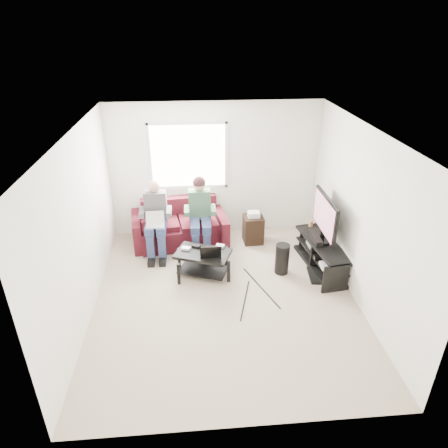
{
  "coord_description": "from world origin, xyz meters",
  "views": [
    {
      "loc": [
        -0.45,
        -5.02,
        3.88
      ],
      "look_at": [
        0.03,
        0.6,
        0.98
      ],
      "focal_mm": 32.0,
      "sensor_mm": 36.0,
      "label": 1
    }
  ],
  "objects_px": {
    "tv_stand": "(322,256)",
    "tv": "(325,216)",
    "coffee_table": "(203,258)",
    "end_table": "(253,228)",
    "sofa": "(179,228)",
    "subwoofer": "(282,259)"
  },
  "relations": [
    {
      "from": "sofa",
      "to": "subwoofer",
      "type": "distance_m",
      "value": 2.12
    },
    {
      "from": "sofa",
      "to": "end_table",
      "type": "xyz_separation_m",
      "value": [
        1.42,
        -0.11,
        -0.02
      ]
    },
    {
      "from": "coffee_table",
      "to": "sofa",
      "type": "bearing_deg",
      "value": 109.38
    },
    {
      "from": "tv_stand",
      "to": "tv",
      "type": "distance_m",
      "value": 0.73
    },
    {
      "from": "tv_stand",
      "to": "tv",
      "type": "relative_size",
      "value": 1.37
    },
    {
      "from": "tv",
      "to": "subwoofer",
      "type": "relative_size",
      "value": 2.05
    },
    {
      "from": "tv_stand",
      "to": "subwoofer",
      "type": "xyz_separation_m",
      "value": [
        -0.73,
        -0.1,
        0.05
      ]
    },
    {
      "from": "coffee_table",
      "to": "subwoofer",
      "type": "bearing_deg",
      "value": -1.86
    },
    {
      "from": "tv",
      "to": "subwoofer",
      "type": "distance_m",
      "value": 1.01
    },
    {
      "from": "coffee_table",
      "to": "end_table",
      "type": "xyz_separation_m",
      "value": [
        1.01,
        1.05,
        -0.04
      ]
    },
    {
      "from": "sofa",
      "to": "coffee_table",
      "type": "bearing_deg",
      "value": -70.62
    },
    {
      "from": "sofa",
      "to": "tv",
      "type": "bearing_deg",
      "value": -22.18
    },
    {
      "from": "tv",
      "to": "end_table",
      "type": "distance_m",
      "value": 1.53
    },
    {
      "from": "sofa",
      "to": "tv",
      "type": "distance_m",
      "value": 2.74
    },
    {
      "from": "coffee_table",
      "to": "tv",
      "type": "bearing_deg",
      "value": 4.31
    },
    {
      "from": "sofa",
      "to": "coffee_table",
      "type": "height_order",
      "value": "sofa"
    },
    {
      "from": "sofa",
      "to": "tv_stand",
      "type": "relative_size",
      "value": 1.24
    },
    {
      "from": "tv_stand",
      "to": "subwoofer",
      "type": "distance_m",
      "value": 0.74
    },
    {
      "from": "sofa",
      "to": "end_table",
      "type": "distance_m",
      "value": 1.42
    },
    {
      "from": "coffee_table",
      "to": "end_table",
      "type": "distance_m",
      "value": 1.46
    },
    {
      "from": "subwoofer",
      "to": "end_table",
      "type": "xyz_separation_m",
      "value": [
        -0.33,
        1.1,
        0.02
      ]
    },
    {
      "from": "end_table",
      "to": "tv",
      "type": "bearing_deg",
      "value": -40.38
    }
  ]
}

